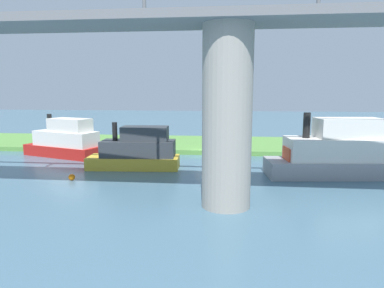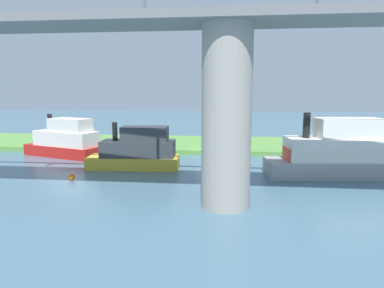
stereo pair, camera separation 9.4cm
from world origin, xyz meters
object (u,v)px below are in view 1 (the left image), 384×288
object	(u,v)px
riverboat_paddlewheel	(65,141)
person_on_bank	(163,141)
marker_buoy	(72,177)
pontoon_yellow	(335,153)
mooring_post	(125,143)
motorboat_white	(137,151)
bridge_pylon	(227,118)

from	to	relation	value
riverboat_paddlewheel	person_on_bank	bearing A→B (deg)	-159.16
person_on_bank	marker_buoy	distance (m)	14.01
pontoon_yellow	riverboat_paddlewheel	distance (m)	26.55
mooring_post	pontoon_yellow	bearing A→B (deg)	155.55
pontoon_yellow	motorboat_white	bearing A→B (deg)	-3.71
person_on_bank	pontoon_yellow	world-z (taller)	pontoon_yellow
riverboat_paddlewheel	marker_buoy	bearing A→B (deg)	118.69
motorboat_white	person_on_bank	bearing A→B (deg)	-95.13
motorboat_white	riverboat_paddlewheel	size ratio (longest dim) A/B	0.91
bridge_pylon	marker_buoy	xyz separation A→B (m)	(12.04, -4.71, -5.08)
marker_buoy	riverboat_paddlewheel	bearing A→B (deg)	-61.31
bridge_pylon	mooring_post	bearing A→B (deg)	-56.32
pontoon_yellow	marker_buoy	world-z (taller)	pontoon_yellow
riverboat_paddlewheel	motorboat_white	bearing A→B (deg)	152.48
motorboat_white	marker_buoy	bearing A→B (deg)	49.68
pontoon_yellow	riverboat_paddlewheel	world-z (taller)	pontoon_yellow
mooring_post	marker_buoy	size ratio (longest dim) A/B	1.99
mooring_post	person_on_bank	bearing A→B (deg)	-176.16
person_on_bank	riverboat_paddlewheel	bearing A→B (deg)	20.84
bridge_pylon	pontoon_yellow	world-z (taller)	bridge_pylon
pontoon_yellow	bridge_pylon	bearing A→B (deg)	43.53
motorboat_white	pontoon_yellow	bearing A→B (deg)	176.29
mooring_post	pontoon_yellow	distance (m)	22.46
person_on_bank	mooring_post	xyz separation A→B (m)	(4.40, 0.30, -0.20)
bridge_pylon	motorboat_white	bearing A→B (deg)	-49.23
person_on_bank	riverboat_paddlewheel	xyz separation A→B (m)	(9.87, 3.76, 0.45)
person_on_bank	mooring_post	bearing A→B (deg)	3.84
person_on_bank	pontoon_yellow	size ratio (longest dim) A/B	0.13
bridge_pylon	riverboat_paddlewheel	bearing A→B (deg)	-39.40
pontoon_yellow	marker_buoy	size ratio (longest dim) A/B	21.03
person_on_bank	motorboat_white	world-z (taller)	motorboat_white
motorboat_white	marker_buoy	xyz separation A→B (m)	(3.96, 4.66, -1.29)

